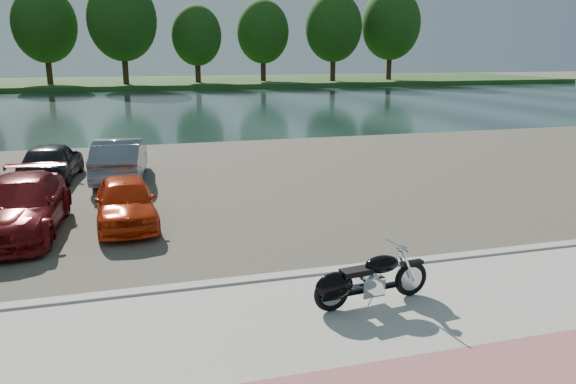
# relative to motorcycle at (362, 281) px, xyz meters

# --- Properties ---
(ground) EXTENTS (200.00, 200.00, 0.00)m
(ground) POSITION_rel_motorcycle_xyz_m (-0.55, -0.33, -0.56)
(ground) COLOR #595447
(ground) RESTS_ON ground
(promenade) EXTENTS (60.00, 6.00, 0.10)m
(promenade) POSITION_rel_motorcycle_xyz_m (-0.55, -1.33, -0.51)
(promenade) COLOR #B3B1A9
(promenade) RESTS_ON ground
(kerb) EXTENTS (60.00, 0.30, 0.14)m
(kerb) POSITION_rel_motorcycle_xyz_m (-0.55, 1.67, -0.49)
(kerb) COLOR #B3B1A9
(kerb) RESTS_ON ground
(parking_lot) EXTENTS (60.00, 18.00, 0.04)m
(parking_lot) POSITION_rel_motorcycle_xyz_m (-0.55, 10.67, -0.54)
(parking_lot) COLOR #444037
(parking_lot) RESTS_ON ground
(river) EXTENTS (120.00, 40.00, 0.00)m
(river) POSITION_rel_motorcycle_xyz_m (-0.55, 39.67, -0.56)
(river) COLOR #1A2F2C
(river) RESTS_ON ground
(far_bank) EXTENTS (120.00, 24.00, 0.60)m
(far_bank) POSITION_rel_motorcycle_xyz_m (-0.55, 71.67, -0.26)
(far_bank) COLOR #1F4418
(far_bank) RESTS_ON ground
(far_trees) EXTENTS (70.25, 10.68, 12.52)m
(far_trees) POSITION_rel_motorcycle_xyz_m (3.81, 65.46, 6.93)
(far_trees) COLOR #341E13
(far_trees) RESTS_ON far_bank
(motorcycle) EXTENTS (2.33, 0.75, 1.05)m
(motorcycle) POSITION_rel_motorcycle_xyz_m (0.00, 0.00, 0.00)
(motorcycle) COLOR black
(motorcycle) RESTS_ON promenade
(car_3) EXTENTS (2.23, 4.96, 1.41)m
(car_3) POSITION_rel_motorcycle_xyz_m (-6.56, 6.37, 0.18)
(car_3) COLOR maroon
(car_3) RESTS_ON parking_lot
(car_4) EXTENTS (1.66, 3.83, 1.29)m
(car_4) POSITION_rel_motorcycle_xyz_m (-4.01, 6.40, 0.12)
(car_4) COLOR red
(car_4) RESTS_ON parking_lot
(car_8) EXTENTS (2.10, 4.26, 1.40)m
(car_8) POSITION_rel_motorcycle_xyz_m (-6.51, 12.61, 0.18)
(car_8) COLOR black
(car_8) RESTS_ON parking_lot
(car_9) EXTENTS (2.04, 4.70, 1.50)m
(car_9) POSITION_rel_motorcycle_xyz_m (-4.15, 12.03, 0.23)
(car_9) COLOR slate
(car_9) RESTS_ON parking_lot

